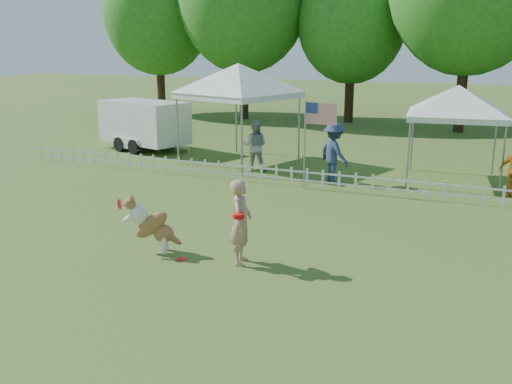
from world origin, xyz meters
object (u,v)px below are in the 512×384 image
at_px(canopy_tent_right, 455,135).
at_px(spectator_a, 255,146).
at_px(handler, 241,222).
at_px(flag_pole, 305,145).
at_px(canopy_tent_left, 239,115).
at_px(cargo_trailer, 144,125).
at_px(spectator_b, 334,153).
at_px(frisbee_on_turf, 182,259).
at_px(dog, 152,225).

xyz_separation_m(canopy_tent_right, spectator_a, (-6.34, -1.13, -0.60)).
relative_size(handler, flag_pole, 0.64).
bearing_deg(canopy_tent_left, cargo_trailer, -173.85).
bearing_deg(spectator_b, cargo_trailer, 21.85).
distance_m(handler, frisbee_on_turf, 1.49).
xyz_separation_m(handler, canopy_tent_right, (3.16, 9.09, 0.63)).
xyz_separation_m(dog, flag_pole, (1.14, 6.41, 0.73)).
xyz_separation_m(dog, canopy_tent_right, (5.12, 9.24, 0.88)).
height_order(frisbee_on_turf, flag_pole, flag_pole).
relative_size(frisbee_on_turf, spectator_b, 0.10).
bearing_deg(cargo_trailer, canopy_tent_left, 5.33).
bearing_deg(flag_pole, dog, -98.55).
height_order(cargo_trailer, spectator_a, cargo_trailer).
relative_size(flag_pole, spectator_b, 1.40).
bearing_deg(spectator_b, canopy_tent_right, -115.76).
distance_m(frisbee_on_turf, canopy_tent_right, 10.46).
relative_size(frisbee_on_turf, flag_pole, 0.07).
bearing_deg(handler, cargo_trailer, 27.49).
bearing_deg(cargo_trailer, canopy_tent_right, 12.32).
xyz_separation_m(canopy_tent_left, spectator_b, (4.05, -1.62, -0.80)).
bearing_deg(spectator_b, frisbee_on_turf, 120.97).
xyz_separation_m(canopy_tent_right, cargo_trailer, (-12.18, 0.86, -0.46)).
bearing_deg(handler, canopy_tent_right, -33.88).
bearing_deg(spectator_a, handler, 97.67).
height_order(handler, frisbee_on_turf, handler).
height_order(canopy_tent_right, spectator_a, canopy_tent_right).
distance_m(handler, spectator_a, 8.56).
height_order(handler, canopy_tent_left, canopy_tent_left).
bearing_deg(dog, flag_pole, 56.72).
relative_size(frisbee_on_turf, spectator_a, 0.11).
height_order(frisbee_on_turf, canopy_tent_right, canopy_tent_right).
bearing_deg(canopy_tent_left, spectator_a, -26.68).
distance_m(dog, canopy_tent_right, 10.60).
bearing_deg(handler, frisbee_on_turf, 90.10).
relative_size(canopy_tent_right, flag_pole, 1.11).
height_order(handler, cargo_trailer, cargo_trailer).
distance_m(canopy_tent_left, canopy_tent_right, 7.46).
height_order(frisbee_on_turf, spectator_b, spectator_b).
bearing_deg(canopy_tent_right, handler, -115.38).
distance_m(frisbee_on_turf, flag_pole, 6.71).
relative_size(cargo_trailer, spectator_b, 2.43).
distance_m(handler, dog, 1.99).
bearing_deg(dog, canopy_tent_left, 81.02).
bearing_deg(cargo_trailer, spectator_b, 0.24).
bearing_deg(spectator_a, cargo_trailer, -32.93).
bearing_deg(canopy_tent_right, spectator_a, -176.06).
height_order(dog, spectator_a, spectator_a).
relative_size(dog, canopy_tent_left, 0.34).
xyz_separation_m(dog, spectator_a, (-1.21, 8.11, 0.28)).
height_order(dog, cargo_trailer, cargo_trailer).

